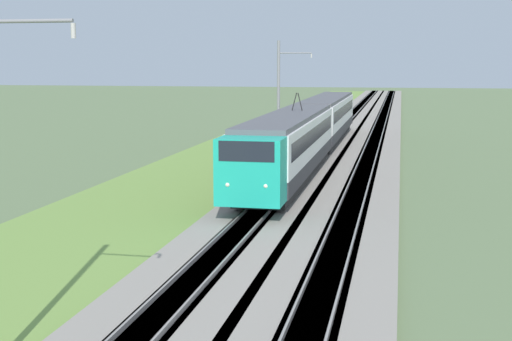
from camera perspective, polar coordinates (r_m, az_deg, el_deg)
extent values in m
cube|color=gray|center=(55.35, 5.00, 1.52)|extent=(240.00, 4.40, 0.30)
cube|color=gray|center=(55.05, 9.18, 1.40)|extent=(240.00, 4.40, 0.30)
cube|color=#4C4238|center=(55.35, 5.00, 1.52)|extent=(240.00, 1.57, 0.30)
cube|color=gray|center=(55.39, 4.45, 1.76)|extent=(240.00, 0.07, 0.15)
cube|color=gray|center=(55.27, 5.55, 1.73)|extent=(240.00, 0.07, 0.15)
cube|color=#4C4238|center=(55.05, 9.18, 1.40)|extent=(240.00, 1.57, 0.30)
cube|color=gray|center=(55.04, 8.63, 1.65)|extent=(240.00, 0.07, 0.15)
cube|color=gray|center=(55.00, 9.74, 1.62)|extent=(240.00, 0.07, 0.15)
cube|color=olive|center=(56.29, -0.83, 1.57)|extent=(240.00, 9.58, 0.12)
cube|color=#19A88E|center=(30.25, -0.41, -0.04)|extent=(1.84, 2.82, 2.83)
cube|color=black|center=(29.85, -0.52, 1.68)|extent=(1.33, 2.35, 0.85)
sphere|color=#F2EAC6|center=(29.66, -2.28, -1.14)|extent=(0.20, 0.20, 0.20)
sphere|color=#F2EAC6|center=(29.32, 0.79, -1.25)|extent=(0.20, 0.20, 0.20)
cube|color=#2D2D33|center=(40.82, 2.69, 0.77)|extent=(19.58, 2.94, 0.79)
cube|color=silver|center=(40.65, 2.70, 2.75)|extent=(19.58, 2.94, 2.04)
cube|color=black|center=(40.64, 2.70, 2.97)|extent=(18.01, 2.96, 0.86)
cube|color=#515156|center=(40.55, 2.71, 4.35)|extent=(19.58, 2.71, 0.25)
cube|color=black|center=(40.92, 2.68, -0.16)|extent=(18.60, 2.50, 0.55)
cylinder|color=black|center=(33.24, -0.34, -1.93)|extent=(0.86, 0.12, 0.86)
cylinder|color=black|center=(33.04, 1.47, -2.00)|extent=(0.86, 0.12, 0.86)
cube|color=#2D2D33|center=(61.63, 5.70, 3.40)|extent=(21.42, 2.94, 0.79)
cube|color=silver|center=(61.52, 5.72, 4.71)|extent=(21.42, 2.94, 2.04)
cube|color=black|center=(61.51, 5.72, 4.86)|extent=(19.71, 2.96, 0.86)
cube|color=#515156|center=(61.45, 5.74, 5.77)|extent=(21.42, 2.71, 0.25)
cube|color=black|center=(61.70, 5.69, 2.77)|extent=(20.35, 2.50, 0.55)
cylinder|color=black|center=(43.43, 3.09, 5.53)|extent=(0.06, 0.33, 1.08)
cylinder|color=black|center=(43.38, 3.55, 5.52)|extent=(0.06, 0.33, 1.08)
cube|color=black|center=(33.31, 0.56, -3.45)|extent=(0.10, 0.10, 0.00)
cylinder|color=slate|center=(15.42, -18.53, 11.26)|extent=(0.08, 2.40, 0.08)
cylinder|color=#B2ADA8|center=(14.85, -14.41, 10.78)|extent=(0.10, 0.10, 0.30)
cylinder|color=slate|center=(52.57, 1.81, 5.69)|extent=(0.22, 0.22, 8.56)
cylinder|color=slate|center=(52.32, 3.14, 9.37)|extent=(0.08, 2.40, 0.08)
cylinder|color=#B2ADA8|center=(52.15, 4.46, 9.14)|extent=(0.10, 0.10, 0.30)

